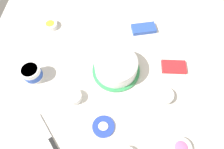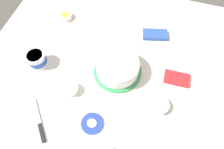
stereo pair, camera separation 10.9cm
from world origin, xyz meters
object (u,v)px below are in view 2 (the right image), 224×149
(sprinkle_bowl_blue, at_px, (159,105))
(sprinkle_bowl_green, at_px, (71,89))
(frosting_tub_lid, at_px, (92,123))
(frosted_cake, at_px, (118,67))
(spreading_knife, at_px, (39,124))
(sprinkle_bowl_yellow, at_px, (65,16))
(frosting_tub, at_px, (37,59))
(candy_box_lower, at_px, (177,79))
(candy_box_upper, at_px, (155,35))

(sprinkle_bowl_blue, bearing_deg, sprinkle_bowl_green, -173.93)
(frosting_tub_lid, relative_size, sprinkle_bowl_blue, 1.15)
(frosted_cake, relative_size, frosting_tub_lid, 2.43)
(frosting_tub_lid, xyz_separation_m, spreading_knife, (-0.25, -0.08, -0.00))
(frosting_tub_lid, bearing_deg, sprinkle_bowl_yellow, 123.47)
(frosting_tub, bearing_deg, sprinkle_bowl_blue, -4.71)
(spreading_knife, distance_m, sprinkle_bowl_yellow, 0.71)
(frosting_tub_lid, relative_size, candy_box_lower, 0.81)
(frosting_tub, bearing_deg, sprinkle_bowl_yellow, 88.93)
(spreading_knife, bearing_deg, frosted_cake, 54.34)
(sprinkle_bowl_green, distance_m, candy_box_lower, 0.58)
(frosting_tub_lid, relative_size, sprinkle_bowl_yellow, 1.28)
(sprinkle_bowl_green, bearing_deg, frosted_cake, 42.35)
(frosting_tub_lid, distance_m, sprinkle_bowl_blue, 0.35)
(sprinkle_bowl_green, relative_size, candy_box_lower, 0.58)
(spreading_knife, distance_m, sprinkle_bowl_green, 0.23)
(candy_box_upper, bearing_deg, frosted_cake, -129.56)
(sprinkle_bowl_yellow, relative_size, candy_box_upper, 0.57)
(frosting_tub, xyz_separation_m, frosting_tub_lid, (0.41, -0.24, -0.04))
(spreading_knife, height_order, candy_box_lower, candy_box_lower)
(candy_box_lower, distance_m, candy_box_upper, 0.32)
(sprinkle_bowl_blue, height_order, candy_box_upper, sprinkle_bowl_blue)
(frosted_cake, relative_size, spreading_knife, 1.39)
(frosting_tub, distance_m, frosting_tub_lid, 0.48)
(spreading_knife, relative_size, sprinkle_bowl_blue, 2.02)
(frosted_cake, height_order, frosting_tub_lid, frosted_cake)
(sprinkle_bowl_yellow, bearing_deg, sprinkle_bowl_green, -63.45)
(frosting_tub, bearing_deg, candy_box_upper, 33.20)
(frosting_tub_lid, xyz_separation_m, candy_box_upper, (0.19, 0.64, 0.01))
(frosting_tub, xyz_separation_m, spreading_knife, (0.16, -0.32, -0.04))
(frosting_tub_lid, bearing_deg, spreading_knife, -162.64)
(frosting_tub, relative_size, sprinkle_bowl_yellow, 1.21)
(candy_box_lower, bearing_deg, spreading_knife, -146.28)
(sprinkle_bowl_yellow, xyz_separation_m, sprinkle_bowl_green, (0.24, -0.48, 0.00))
(frosting_tub_lid, bearing_deg, sprinkle_bowl_green, 141.00)
(candy_box_lower, relative_size, candy_box_upper, 0.90)
(frosting_tub_lid, xyz_separation_m, candy_box_lower, (0.36, 0.37, 0.00))
(frosting_tub, distance_m, candy_box_upper, 0.72)
(frosted_cake, distance_m, sprinkle_bowl_green, 0.28)
(frosting_tub, bearing_deg, frosting_tub_lid, -30.50)
(candy_box_upper, bearing_deg, sprinkle_bowl_yellow, 168.23)
(sprinkle_bowl_blue, bearing_deg, candy_box_upper, 103.78)
(frosting_tub_lid, relative_size, spreading_knife, 0.57)
(frosted_cake, xyz_separation_m, frosting_tub_lid, (-0.04, -0.32, -0.05))
(frosted_cake, relative_size, sprinkle_bowl_yellow, 3.12)
(spreading_knife, height_order, sprinkle_bowl_yellow, sprinkle_bowl_yellow)
(frosted_cake, bearing_deg, sprinkle_bowl_green, -137.65)
(spreading_knife, distance_m, sprinkle_bowl_blue, 0.61)
(spreading_knife, relative_size, candy_box_lower, 1.41)
(frosting_tub_lid, bearing_deg, candy_box_upper, 73.47)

